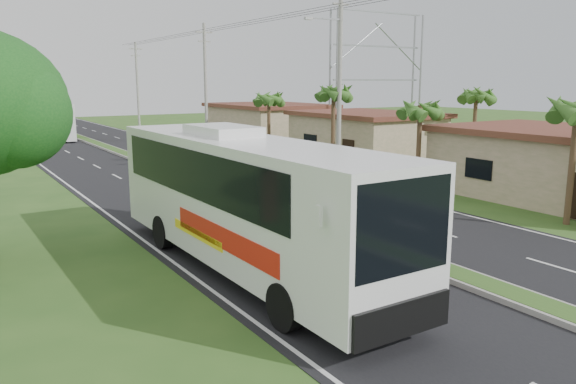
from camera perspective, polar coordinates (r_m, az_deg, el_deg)
ground at (r=17.32m, az=19.11°, el=-9.17°), size 180.00×180.00×0.00m
road_asphalt at (r=33.14m, az=-8.83°, el=0.88°), size 14.00×160.00×0.02m
median_strip at (r=33.13m, az=-8.83°, el=1.04°), size 1.20×160.00×0.18m
lane_edge_left at (r=31.15m, az=-20.19°, el=-0.35°), size 0.12×160.00×0.01m
lane_edge_right at (r=36.28m, az=0.91°, el=1.88°), size 0.12×160.00×0.01m
shop_near at (r=31.56m, az=26.83°, el=2.55°), size 8.60×12.60×3.52m
shop_mid at (r=41.98m, az=7.82°, el=5.59°), size 7.60×10.60×3.67m
shop_far at (r=53.41m, az=-1.94°, el=6.93°), size 8.60×11.60×3.82m
palm_verge_b at (r=31.35m, az=13.29°, el=8.14°), size 2.40×2.40×5.05m
palm_verge_c at (r=36.21m, az=4.65°, el=9.97°), size 2.40×2.40×5.85m
palm_verge_d at (r=44.01m, az=-1.98°, el=9.45°), size 2.40×2.40×5.25m
palm_behind_shop at (r=39.36m, az=18.58°, el=9.25°), size 2.40×2.40×5.65m
utility_pole_b at (r=35.21m, az=5.23°, el=11.78°), size 3.20×0.28×12.00m
utility_pole_c at (r=52.53m, az=-8.37°, el=10.84°), size 1.60×0.28×11.00m
utility_pole_d at (r=71.26m, az=-15.05°, el=10.42°), size 1.60×0.28×10.50m
billboard_lattice at (r=53.08m, az=9.06°, el=12.06°), size 10.18×1.18×12.07m
coach_bus_main at (r=17.31m, az=-4.60°, el=-0.16°), size 3.06×13.81×4.45m
coach_bus_far at (r=64.24m, az=-22.73°, el=6.93°), size 3.73×12.82×3.68m
motorcyclist at (r=18.56m, az=10.48°, el=-4.76°), size 2.03×1.23×2.29m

